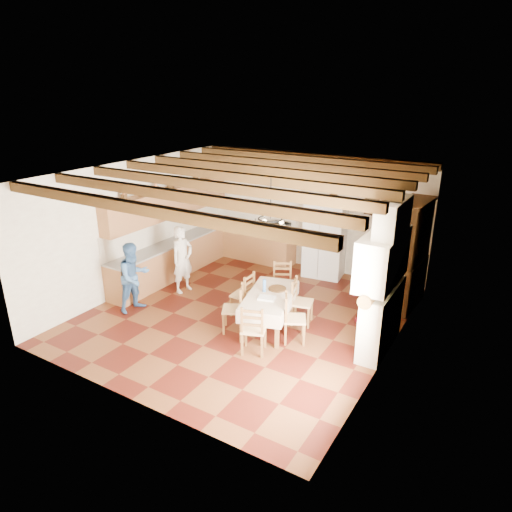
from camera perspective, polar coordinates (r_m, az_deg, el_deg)
The scene contains 31 objects.
floor at distance 9.73m, azimuth -1.43°, elevation -7.40°, with size 6.00×6.50×0.02m, color #45130C.
ceiling at distance 8.73m, azimuth -1.60°, elevation 10.40°, with size 6.00×6.50×0.02m, color silver.
wall_back at distance 11.87m, azimuth 7.01°, elevation 5.51°, with size 6.00×0.02×3.00m, color beige.
wall_front at distance 6.83m, azimuth -16.49°, elevation -6.86°, with size 6.00×0.02×3.00m, color beige.
wall_left at distance 10.96m, azimuth -14.93°, elevation 3.70°, with size 0.02×6.50×3.00m, color beige.
wall_right at distance 8.02m, azimuth 16.97°, elevation -2.73°, with size 0.02×6.50×3.00m, color beige.
ceiling_beams at distance 8.75m, azimuth -1.60°, elevation 9.76°, with size 6.00×6.30×0.16m, color #3B2913, non-canonical shape.
lower_cabinets_left at distance 11.81m, azimuth -9.80°, elevation -0.18°, with size 0.60×4.30×0.86m, color brown.
lower_cabinets_back at distance 12.61m, azimuth -0.20°, elevation 1.48°, with size 2.30×0.60×0.86m, color brown.
countertop_left at distance 11.66m, azimuth -9.93°, elevation 1.89°, with size 0.62×4.30×0.04m, color gray.
countertop_back at distance 12.47m, azimuth -0.21°, elevation 3.43°, with size 2.34×0.62×0.04m, color gray.
backsplash_left at distance 11.75m, azimuth -11.09°, elevation 3.59°, with size 0.03×4.30×0.60m, color silver.
backsplash_back at distance 12.62m, azimuth 0.47°, elevation 5.15°, with size 2.30×0.03×0.60m, color silver.
upper_cabinets at distance 11.48m, azimuth -10.71°, elevation 6.59°, with size 0.35×4.20×0.70m, color brown.
fireplace at distance 8.30m, azimuth 15.33°, elevation -2.51°, with size 0.56×1.60×2.80m, color beige, non-canonical shape.
wall_picture at distance 11.24m, azimuth 14.27°, elevation 6.02°, with size 0.34×0.03×0.42m, color #2F2017.
refrigerator at distance 11.52m, azimuth 8.67°, elevation 2.12°, with size 0.96×0.79×1.91m, color white.
hutch at distance 10.18m, azimuth 18.57°, elevation 0.12°, with size 0.55×1.30×2.36m, color #3A210E, non-canonical shape.
dining_table at distance 8.98m, azimuth 1.71°, elevation -5.28°, with size 1.22×1.80×0.72m.
chandelier at distance 8.41m, azimuth 1.82°, elevation 4.68°, with size 0.47×0.47×0.03m, color black.
chair_left_near at distance 8.94m, azimuth -2.90°, elevation -6.54°, with size 0.42×0.40×0.96m, color brown, non-canonical shape.
chair_left_far at distance 9.52m, azimuth -1.71°, elevation -4.76°, with size 0.42×0.40×0.96m, color brown, non-canonical shape.
chair_right_near at distance 8.61m, azimuth 4.89°, elevation -7.71°, with size 0.42×0.40×0.96m, color brown, non-canonical shape.
chair_right_far at distance 9.24m, azimuth 5.81°, elevation -5.69°, with size 0.42×0.40×0.96m, color brown, non-canonical shape.
chair_end_near at distance 8.24m, azimuth -0.29°, elevation -9.03°, with size 0.42×0.40×0.96m, color brown, non-canonical shape.
chair_end_far at distance 9.99m, azimuth 3.31°, elevation -3.53°, with size 0.42×0.40×0.96m, color brown, non-canonical shape.
person_man at distance 10.64m, azimuth -9.17°, elevation -0.42°, with size 0.57×0.38×1.57m, color silver.
person_woman_blue at distance 9.97m, azimuth -14.99°, elevation -2.54°, with size 0.74×0.57×1.51m, color #3C67A0.
person_woman_red at distance 9.35m, azimuth 13.99°, elevation -3.94°, with size 0.90×0.38×1.54m, color #B12531.
microwave at distance 12.05m, azimuth 3.07°, elevation 3.54°, with size 0.48×0.32×0.26m, color silver.
fridge_vase at distance 11.17m, azimuth 9.66°, elevation 7.39°, with size 0.29×0.29×0.30m, color #3A210E.
Camera 1 is at (4.64, -7.24, 4.54)m, focal length 32.00 mm.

